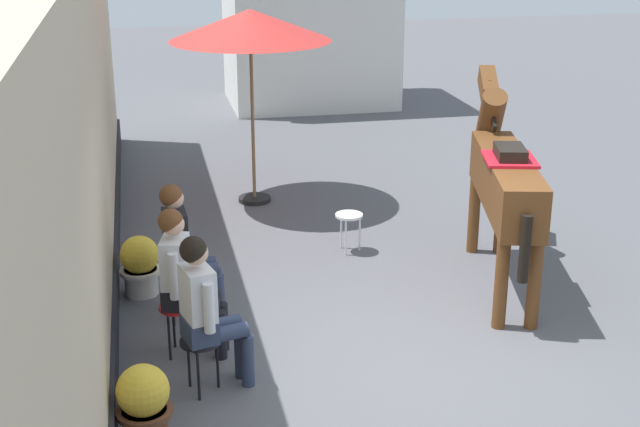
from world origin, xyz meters
The scene contains 11 objects.
ground_plane centered at (0.00, 3.00, 0.00)m, with size 40.00×40.00×0.00m, color #56565B.
pub_facade_wall centered at (-2.55, 1.50, 1.54)m, with size 0.34×14.00×3.40m.
distant_cottage centered at (1.40, 10.75, 1.80)m, with size 3.40×2.60×3.50m.
seated_visitor_near centered at (-1.61, -0.03, 0.78)m, with size 0.61×0.48×1.39m.
seated_visitor_middle centered at (-1.75, 0.63, 0.78)m, with size 0.61×0.48×1.39m.
seated_visitor_far centered at (-1.71, 1.35, 0.78)m, with size 0.61×0.49×1.39m.
saddled_horse_center centered at (1.63, 1.56, 1.16)m, with size 1.00×2.94×2.06m.
flower_planter_inner_near centered at (-2.15, -0.69, 0.33)m, with size 0.43×0.43×0.64m.
flower_planter_farthest centered at (-2.13, 2.02, 0.33)m, with size 0.43×0.43×0.64m.
cafe_parasol centered at (-0.56, 4.76, 2.36)m, with size 2.10×2.10×2.58m.
spare_stool_white centered at (0.27, 2.73, 0.40)m, with size 0.32×0.32×0.46m.
Camera 1 is at (-2.03, -6.53, 3.87)m, focal length 49.23 mm.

